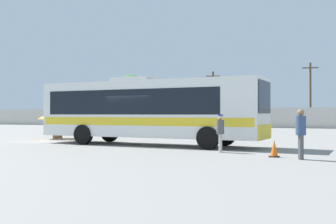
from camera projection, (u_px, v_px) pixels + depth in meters
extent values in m
plane|color=gray|center=(198.00, 136.00, 30.80)|extent=(300.00, 300.00, 0.00)
cube|color=beige|center=(252.00, 118.00, 49.09)|extent=(80.00, 0.30, 2.33)
cube|color=white|center=(149.00, 109.00, 21.47)|extent=(12.00, 3.24, 2.83)
cube|color=black|center=(139.00, 103.00, 21.73)|extent=(9.87, 3.15, 1.25)
cube|color=yellow|center=(149.00, 121.00, 21.47)|extent=(11.76, 3.25, 0.40)
cube|color=#19212D|center=(265.00, 97.00, 18.86)|extent=(0.17, 2.29, 1.47)
cube|color=yellow|center=(265.00, 132.00, 18.85)|extent=(0.21, 2.50, 0.68)
cube|color=#B2B2B2|center=(134.00, 80.00, 21.87)|extent=(2.28, 1.53, 0.24)
cylinder|color=black|center=(225.00, 135.00, 20.95)|extent=(1.06, 0.36, 1.04)
cylinder|color=black|center=(208.00, 138.00, 18.75)|extent=(1.06, 0.36, 1.04)
cylinder|color=black|center=(110.00, 133.00, 24.00)|extent=(1.06, 0.36, 1.04)
cylinder|color=black|center=(83.00, 135.00, 21.80)|extent=(1.06, 0.36, 1.04)
cylinder|color=#B7B2A8|center=(220.00, 143.00, 17.48)|extent=(0.14, 0.14, 0.76)
cylinder|color=#B7B2A8|center=(220.00, 143.00, 17.34)|extent=(0.14, 0.14, 0.76)
cylinder|color=#4C4C51|center=(220.00, 127.00, 17.41)|extent=(0.40, 0.40, 0.60)
sphere|color=beige|center=(220.00, 117.00, 17.41)|extent=(0.21, 0.21, 0.21)
cylinder|color=navy|center=(220.00, 115.00, 17.41)|extent=(0.22, 0.22, 0.06)
cylinder|color=#4C4C51|center=(301.00, 147.00, 14.58)|extent=(0.16, 0.16, 0.86)
cylinder|color=#4C4C51|center=(300.00, 147.00, 14.74)|extent=(0.16, 0.16, 0.86)
cylinder|color=#33476B|center=(301.00, 125.00, 14.66)|extent=(0.45, 0.45, 0.68)
sphere|color=#8C6647|center=(301.00, 113.00, 14.66)|extent=(0.23, 0.23, 0.23)
cylinder|color=gray|center=(58.00, 124.00, 27.06)|extent=(0.05, 0.05, 1.91)
cone|color=orange|center=(58.00, 114.00, 27.06)|extent=(2.50, 2.50, 0.69)
cube|color=brown|center=(58.00, 136.00, 27.05)|extent=(0.45, 0.45, 0.36)
cube|color=#B7BABF|center=(171.00, 122.00, 49.01)|extent=(4.25, 2.04, 0.67)
cube|color=black|center=(170.00, 117.00, 49.08)|extent=(2.37, 1.79, 0.55)
cylinder|color=black|center=(184.00, 125.00, 49.42)|extent=(0.65, 0.26, 0.64)
cylinder|color=black|center=(179.00, 125.00, 47.75)|extent=(0.65, 0.26, 0.64)
cylinder|color=black|center=(163.00, 125.00, 50.27)|extent=(0.65, 0.26, 0.64)
cylinder|color=black|center=(158.00, 125.00, 48.60)|extent=(0.65, 0.26, 0.64)
cube|color=navy|center=(216.00, 123.00, 46.64)|extent=(4.55, 2.18, 0.60)
cube|color=black|center=(214.00, 118.00, 46.71)|extent=(2.56, 1.86, 0.49)
cylinder|color=black|center=(230.00, 125.00, 47.07)|extent=(0.66, 0.28, 0.64)
cylinder|color=black|center=(227.00, 126.00, 45.39)|extent=(0.66, 0.28, 0.64)
cylinder|color=black|center=(206.00, 125.00, 47.89)|extent=(0.66, 0.28, 0.64)
cylinder|color=black|center=(202.00, 125.00, 46.21)|extent=(0.66, 0.28, 0.64)
cylinder|color=#4C3823|center=(213.00, 99.00, 53.81)|extent=(0.24, 0.24, 7.09)
cube|color=#473321|center=(213.00, 76.00, 53.83)|extent=(1.79, 0.45, 0.12)
cylinder|color=#4C3823|center=(310.00, 95.00, 48.63)|extent=(0.24, 0.24, 7.59)
cube|color=#473321|center=(310.00, 68.00, 48.64)|extent=(1.80, 0.37, 0.12)
cylinder|color=brown|center=(131.00, 112.00, 61.93)|extent=(0.32, 0.32, 3.73)
ellipsoid|color=#38752D|center=(131.00, 88.00, 61.95)|extent=(4.81, 4.81, 4.09)
cylinder|color=brown|center=(197.00, 114.00, 56.29)|extent=(0.32, 0.32, 3.25)
ellipsoid|color=#2D6628|center=(197.00, 92.00, 56.31)|extent=(3.63, 3.63, 3.09)
cylinder|color=brown|center=(240.00, 118.00, 53.88)|extent=(0.32, 0.32, 2.25)
ellipsoid|color=#23561E|center=(240.00, 97.00, 53.90)|extent=(4.56, 4.56, 3.87)
cube|color=black|center=(274.00, 157.00, 15.46)|extent=(0.36, 0.36, 0.04)
cone|color=orange|center=(274.00, 148.00, 15.46)|extent=(0.28, 0.28, 0.60)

